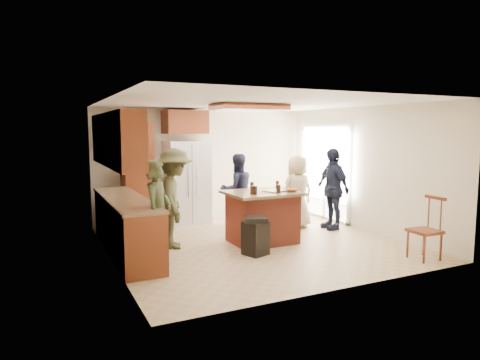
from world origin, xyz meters
name	(u,v)px	position (x,y,z in m)	size (l,w,h in m)	color
room_shell	(375,176)	(4.37, 1.64, 0.87)	(8.00, 5.20, 5.00)	tan
person_front_left	(158,215)	(-1.93, -0.65, 0.80)	(0.58, 0.43, 1.60)	#394226
person_behind_left	(237,190)	(0.32, 1.40, 0.77)	(0.75, 0.46, 1.54)	#181C31
person_behind_right	(297,192)	(1.38, 0.70, 0.76)	(0.74, 0.48, 1.52)	tan
person_side_right	(332,189)	(1.98, 0.33, 0.83)	(0.98, 0.50, 1.67)	#1B2137
person_counter	(175,198)	(-1.37, 0.33, 0.86)	(1.11, 0.52, 1.72)	#3E3E24
left_cabinetry	(122,196)	(-2.24, 0.40, 0.96)	(0.64, 3.00, 2.30)	maroon
back_wall_units	(150,161)	(-1.33, 2.20, 1.38)	(1.80, 0.60, 2.45)	maroon
refrigerator	(187,182)	(-0.55, 2.12, 0.90)	(0.90, 0.76, 1.80)	white
kitchen_island	(262,217)	(0.15, -0.02, 0.47)	(1.28, 1.03, 0.93)	#963826
island_items	(275,189)	(0.35, -0.13, 0.97)	(0.95, 0.69, 0.15)	silver
trash_bin	(256,235)	(-0.32, -0.66, 0.32)	(0.47, 0.47, 0.63)	black
spindle_chair	(426,231)	(1.98, -2.03, 0.45)	(0.44, 0.44, 0.99)	maroon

